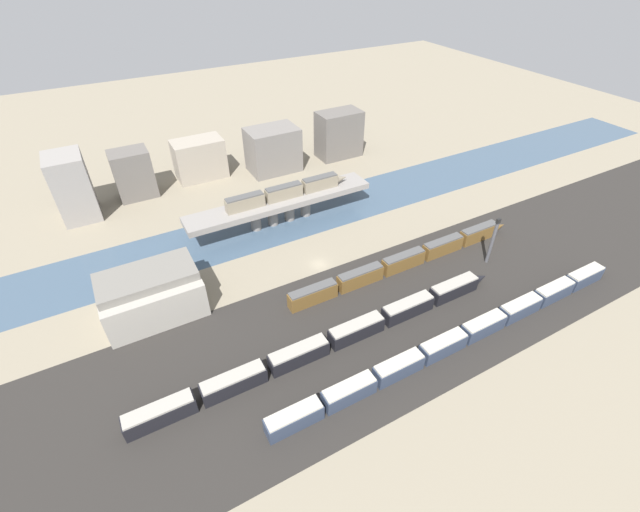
% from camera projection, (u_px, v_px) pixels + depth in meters
% --- Properties ---
extents(ground_plane, '(400.00, 400.00, 0.00)m').
position_uv_depth(ground_plane, '(319.00, 264.00, 110.00)').
color(ground_plane, gray).
extents(railbed_yard, '(280.00, 42.00, 0.01)m').
position_uv_depth(railbed_yard, '(372.00, 324.00, 93.36)').
color(railbed_yard, '#282623').
rests_on(railbed_yard, ground).
extents(river_water, '(320.00, 21.14, 0.01)m').
position_uv_depth(river_water, '(282.00, 221.00, 125.90)').
color(river_water, '#3D5166').
rests_on(river_water, ground).
extents(bridge, '(55.05, 8.59, 7.52)m').
position_uv_depth(bridge, '(281.00, 204.00, 122.29)').
color(bridge, gray).
rests_on(bridge, ground).
extents(train_on_bridge, '(37.85, 2.74, 3.91)m').
position_uv_depth(train_on_bridge, '(288.00, 191.00, 121.06)').
color(train_on_bridge, gray).
rests_on(train_on_bridge, bridge).
extents(train_yard_near, '(91.93, 3.07, 3.79)m').
position_uv_depth(train_yard_near, '(468.00, 334.00, 88.80)').
color(train_yard_near, '#2D384C').
rests_on(train_yard_near, ground).
extents(train_yard_mid, '(84.08, 3.20, 3.79)m').
position_uv_depth(train_yard_mid, '(335.00, 339.00, 87.62)').
color(train_yard_mid, black).
rests_on(train_yard_mid, ground).
extents(train_yard_far, '(67.64, 2.67, 4.19)m').
position_uv_depth(train_yard_far, '(407.00, 260.00, 108.09)').
color(train_yard_far, brown).
rests_on(train_yard_far, ground).
extents(warehouse_building, '(20.82, 15.20, 10.71)m').
position_uv_depth(warehouse_building, '(151.00, 293.00, 93.90)').
color(warehouse_building, '#9E998E').
rests_on(warehouse_building, ground).
extents(signal_tower, '(1.00, 0.85, 13.16)m').
position_uv_depth(signal_tower, '(492.00, 241.00, 106.78)').
color(signal_tower, '#4C4C51').
rests_on(signal_tower, ground).
extents(city_block_far_left, '(9.89, 12.32, 19.33)m').
position_uv_depth(city_block_far_left, '(73.00, 187.00, 122.50)').
color(city_block_far_left, gray).
rests_on(city_block_far_left, ground).
extents(city_block_left, '(11.42, 8.79, 15.13)m').
position_uv_depth(city_block_left, '(133.00, 174.00, 133.51)').
color(city_block_left, '#605B56').
rests_on(city_block_left, ground).
extents(city_block_center, '(16.39, 9.69, 13.17)m').
position_uv_depth(city_block_center, '(200.00, 159.00, 144.47)').
color(city_block_center, gray).
rests_on(city_block_center, ground).
extents(city_block_right, '(17.19, 11.81, 15.03)m').
position_uv_depth(city_block_right, '(273.00, 150.00, 148.10)').
color(city_block_right, slate).
rests_on(city_block_right, ground).
extents(city_block_far_right, '(15.92, 9.45, 16.59)m').
position_uv_depth(city_block_far_right, '(339.00, 134.00, 157.15)').
color(city_block_far_right, '#605B56').
rests_on(city_block_far_right, ground).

